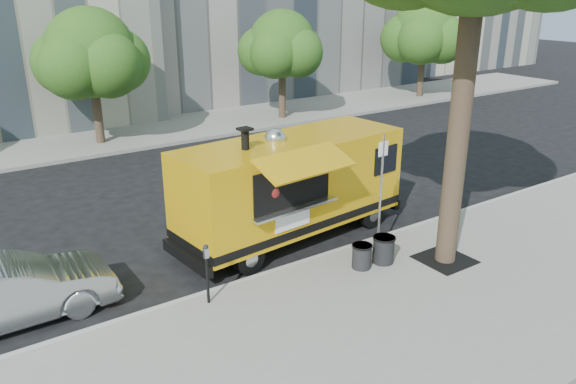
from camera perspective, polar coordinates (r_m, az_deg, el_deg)
name	(u,v)px	position (r m, az deg, el deg)	size (l,w,h in m)	color
ground	(291,250)	(14.47, 0.26, -5.87)	(120.00, 120.00, 0.00)	black
sidewalk	(403,319)	(11.78, 11.61, -12.52)	(60.00, 6.00, 0.15)	gray
curb	(312,261)	(13.76, 2.47, -6.99)	(60.00, 0.14, 0.16)	#999993
far_sidewalk	(118,137)	(26.07, -16.85, 5.40)	(60.00, 5.00, 0.15)	gray
tree_well	(445,259)	(14.15, 15.64, -6.61)	(1.20, 1.20, 0.02)	black
far_tree_b	(90,53)	(24.39, -19.43, 13.17)	(3.60, 3.60, 5.50)	#33261C
far_tree_c	(282,44)	(27.87, -0.61, 14.79)	(3.24, 3.24, 5.21)	#33261C
far_tree_d	(424,31)	(34.53, 13.69, 15.59)	(3.78, 3.78, 5.64)	#33261C
sign_post	(381,187)	(13.55, 9.42, 0.48)	(0.28, 0.06, 3.00)	silver
parking_meter	(207,267)	(11.65, -8.25, -7.54)	(0.11, 0.11, 1.33)	black
food_truck	(291,185)	(14.53, 0.33, 0.72)	(6.70, 3.49, 3.22)	#D1990A
sedan	(8,292)	(12.54, -26.57, -9.10)	(1.43, 4.11, 1.36)	#A4A7AB
trash_bin_left	(362,255)	(13.26, 7.49, -6.41)	(0.49, 0.49, 0.58)	black
trash_bin_right	(384,249)	(13.57, 9.68, -5.70)	(0.55, 0.55, 0.66)	black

